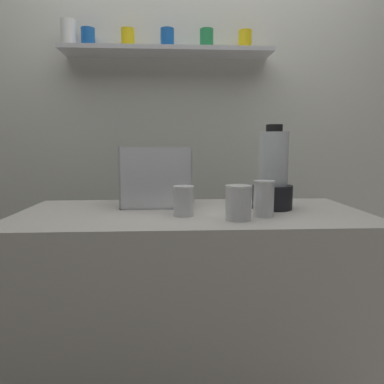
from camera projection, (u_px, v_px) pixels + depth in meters
counter at (192, 316)px, 1.48m from camera, size 1.40×0.64×0.90m
back_wall_unit at (184, 129)px, 2.13m from camera, size 2.60×0.24×2.50m
carrot_display_bin at (158, 187)px, 1.56m from camera, size 0.30×0.23×0.26m
blender_pitcher at (273, 176)px, 1.47m from camera, size 0.17×0.17×0.35m
juice_cup_mango_far_left at (184, 202)px, 1.33m from camera, size 0.08×0.08×0.11m
juice_cup_orange_left at (238, 205)px, 1.25m from camera, size 0.10×0.10×0.13m
juice_cup_mango_middle at (264, 201)px, 1.32m from camera, size 0.08×0.08×0.14m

